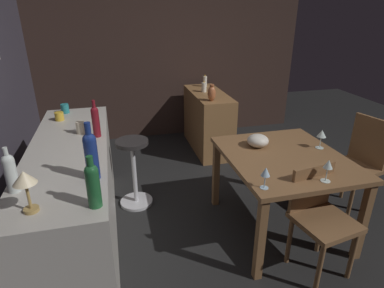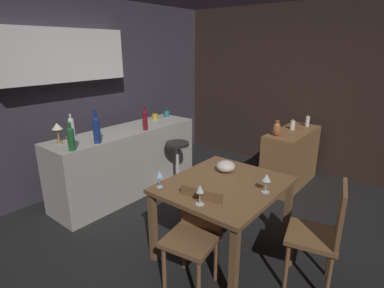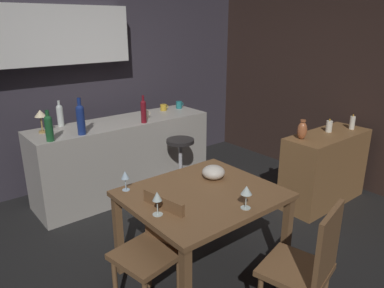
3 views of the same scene
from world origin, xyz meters
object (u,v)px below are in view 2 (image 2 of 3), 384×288
(wine_glass_center, at_px, (159,175))
(vase_copper, at_px, (277,129))
(bar_stool, at_px, (178,165))
(pillar_candle_short, at_px, (293,125))
(wine_glass_right, at_px, (267,178))
(cup_cream, at_px, (145,123))
(chair_by_doorway, at_px, (322,232))
(pillar_candle_tall, at_px, (307,121))
(dining_table, at_px, (224,192))
(wine_bottle_ruby, at_px, (145,119))
(fruit_bowl, at_px, (226,166))
(wine_bottle_green, at_px, (71,138))
(chair_near_window, at_px, (194,234))
(sideboard_cabinet, at_px, (290,158))
(wine_bottle_cobalt, at_px, (96,128))
(wine_glass_left, at_px, (200,190))
(wine_bottle_clear, at_px, (71,126))
(counter_lamp, at_px, (57,128))
(cup_mustard, at_px, (155,117))
(cup_teal, at_px, (167,114))

(wine_glass_center, relative_size, vase_copper, 0.78)
(bar_stool, relative_size, pillar_candle_short, 4.67)
(wine_glass_right, height_order, cup_cream, cup_cream)
(chair_by_doorway, distance_m, pillar_candle_tall, 2.39)
(dining_table, distance_m, wine_glass_right, 0.45)
(wine_bottle_ruby, distance_m, pillar_candle_short, 2.09)
(fruit_bowl, bearing_deg, wine_bottle_green, 122.13)
(bar_stool, relative_size, wine_glass_center, 4.42)
(chair_by_doorway, distance_m, cup_cream, 2.62)
(chair_near_window, xyz_separation_m, pillar_candle_tall, (2.79, 0.08, 0.42))
(bar_stool, bearing_deg, sideboard_cabinet, -43.69)
(vase_copper, bearing_deg, wine_bottle_cobalt, 143.27)
(bar_stool, bearing_deg, chair_by_doorway, -106.17)
(wine_bottle_ruby, height_order, wine_bottle_green, wine_bottle_ruby)
(dining_table, xyz_separation_m, fruit_bowl, (0.24, 0.14, 0.15))
(wine_glass_left, relative_size, wine_bottle_cobalt, 0.46)
(wine_bottle_clear, bearing_deg, wine_glass_right, -80.00)
(sideboard_cabinet, relative_size, chair_by_doorway, 1.16)
(wine_glass_center, bearing_deg, cup_cream, 52.06)
(vase_copper, bearing_deg, bar_stool, 126.99)
(bar_stool, height_order, wine_bottle_cobalt, wine_bottle_cobalt)
(chair_near_window, relative_size, wine_glass_left, 4.83)
(wine_bottle_green, distance_m, pillar_candle_short, 2.95)
(fruit_bowl, height_order, counter_lamp, counter_lamp)
(pillar_candle_tall, distance_m, vase_copper, 0.78)
(counter_lamp, bearing_deg, fruit_bowl, -64.06)
(wine_bottle_ruby, relative_size, vase_copper, 1.51)
(chair_by_doorway, distance_m, wine_glass_right, 0.61)
(chair_by_doorway, bearing_deg, cup_mustard, 73.08)
(wine_glass_left, relative_size, pillar_candle_short, 1.13)
(wine_glass_left, distance_m, wine_bottle_clear, 2.07)
(chair_by_doorway, bearing_deg, pillar_candle_short, 28.65)
(chair_by_doorway, bearing_deg, fruit_bowl, 82.83)
(wine_glass_right, bearing_deg, cup_mustard, 68.73)
(wine_bottle_green, bearing_deg, vase_copper, -32.04)
(wine_glass_right, bearing_deg, wine_glass_center, 122.89)
(wine_bottle_clear, relative_size, cup_cream, 2.65)
(dining_table, relative_size, wine_bottle_ruby, 3.58)
(fruit_bowl, height_order, vase_copper, vase_copper)
(dining_table, distance_m, chair_by_doorway, 0.89)
(bar_stool, xyz_separation_m, wine_glass_right, (-0.66, -1.62, 0.49))
(wine_bottle_cobalt, bearing_deg, counter_lamp, 132.65)
(fruit_bowl, distance_m, wine_bottle_cobalt, 1.52)
(cup_teal, xyz_separation_m, counter_lamp, (-1.77, -0.00, 0.13))
(chair_near_window, bearing_deg, wine_bottle_clear, 85.72)
(wine_glass_left, relative_size, wine_bottle_green, 0.57)
(bar_stool, bearing_deg, counter_lamp, 154.83)
(wine_bottle_clear, bearing_deg, chair_near_window, -94.28)
(cup_mustard, relative_size, cup_cream, 1.09)
(wine_glass_center, bearing_deg, counter_lamp, 95.98)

